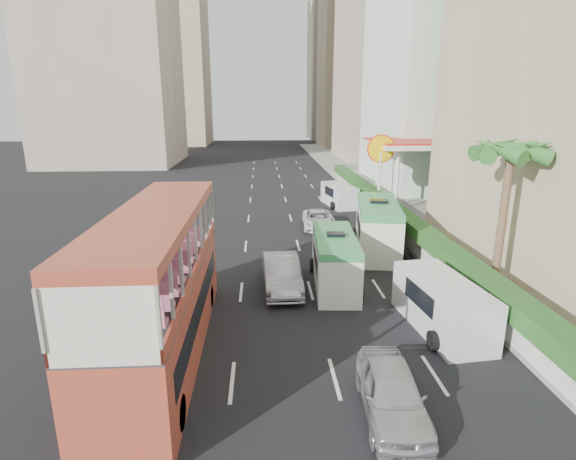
{
  "coord_description": "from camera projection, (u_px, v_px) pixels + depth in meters",
  "views": [
    {
      "loc": [
        -2.6,
        -14.21,
        8.25
      ],
      "look_at": [
        -1.5,
        4.0,
        3.2
      ],
      "focal_mm": 28.0,
      "sensor_mm": 36.0,
      "label": 1
    }
  ],
  "objects": [
    {
      "name": "double_decker_bus",
      "position": [
        161.0,
        283.0,
        15.0
      ],
      "size": [
        2.5,
        11.0,
        5.06
      ],
      "primitive_type": "cube",
      "color": "#AE422B",
      "rests_on": "ground"
    },
    {
      "name": "panel_van_near",
      "position": [
        442.0,
        305.0,
        17.04
      ],
      "size": [
        2.47,
        5.03,
        1.94
      ],
      "primitive_type": "cube",
      "rotation": [
        0.0,
        0.0,
        0.11
      ],
      "color": "silver",
      "rests_on": "ground"
    },
    {
      "name": "palm_tree",
      "position": [
        502.0,
        223.0,
        19.43
      ],
      "size": [
        0.36,
        0.36,
        6.4
      ],
      "primitive_type": "cylinder",
      "color": "brown",
      "rests_on": "sidewalk"
    },
    {
      "name": "tower_far_b",
      "position": [
        338.0,
        57.0,
        111.73
      ],
      "size": [
        14.0,
        14.0,
        40.0
      ],
      "primitive_type": "cube",
      "color": "tan",
      "rests_on": "ground"
    },
    {
      "name": "sidewalk",
      "position": [
        390.0,
        199.0,
        40.58
      ],
      "size": [
        6.0,
        120.0,
        0.18
      ],
      "primitive_type": "cube",
      "color": "#99968C",
      "rests_on": "ground"
    },
    {
      "name": "van_asset",
      "position": [
        318.0,
        228.0,
        31.5
      ],
      "size": [
        2.24,
        4.42,
        1.2
      ],
      "primitive_type": "imported",
      "rotation": [
        0.0,
        0.0,
        -0.06
      ],
      "color": "silver",
      "rests_on": "ground"
    },
    {
      "name": "car_silver_lane_a",
      "position": [
        282.0,
        289.0,
        21.0
      ],
      "size": [
        1.79,
        4.7,
        1.53
      ],
      "primitive_type": "imported",
      "rotation": [
        0.0,
        0.0,
        0.04
      ],
      "color": "#B1B3B8",
      "rests_on": "ground"
    },
    {
      "name": "shell_station",
      "position": [
        410.0,
        173.0,
        38.0
      ],
      "size": [
        6.5,
        8.0,
        5.5
      ],
      "primitive_type": "cube",
      "color": "silver",
      "rests_on": "ground"
    },
    {
      "name": "hedge",
      "position": [
        396.0,
        212.0,
        29.45
      ],
      "size": [
        1.1,
        44.0,
        0.7
      ],
      "primitive_type": "cube",
      "color": "#2D6626",
      "rests_on": "kerb_wall"
    },
    {
      "name": "ground_plane",
      "position": [
        337.0,
        345.0,
        16.03
      ],
      "size": [
        200.0,
        200.0,
        0.0
      ],
      "primitive_type": "plane",
      "color": "black",
      "rests_on": "ground"
    },
    {
      "name": "panel_van_far",
      "position": [
        339.0,
        195.0,
        38.23
      ],
      "size": [
        2.62,
        4.79,
        1.81
      ],
      "primitive_type": "cube",
      "rotation": [
        0.0,
        0.0,
        0.19
      ],
      "color": "silver",
      "rests_on": "ground"
    },
    {
      "name": "car_silver_lane_b",
      "position": [
        390.0,
        414.0,
        12.45
      ],
      "size": [
        1.89,
        4.15,
        1.38
      ],
      "primitive_type": "imported",
      "rotation": [
        0.0,
        0.0,
        -0.07
      ],
      "color": "#B1B3B8",
      "rests_on": "ground"
    },
    {
      "name": "tower_left_b",
      "position": [
        167.0,
        34.0,
        95.19
      ],
      "size": [
        16.0,
        16.0,
        46.0
      ],
      "primitive_type": "cube",
      "color": "tan",
      "rests_on": "ground"
    },
    {
      "name": "minibus_far",
      "position": [
        377.0,
        227.0,
        26.07
      ],
      "size": [
        3.31,
        6.85,
        2.91
      ],
      "primitive_type": "cube",
      "rotation": [
        0.0,
        0.0,
        -0.18
      ],
      "color": "silver",
      "rests_on": "ground"
    },
    {
      "name": "kerb_wall",
      "position": [
        395.0,
        225.0,
        29.67
      ],
      "size": [
        0.3,
        44.0,
        1.0
      ],
      "primitive_type": "cube",
      "color": "silver",
      "rests_on": "sidewalk"
    },
    {
      "name": "tower_far_a",
      "position": [
        356.0,
        35.0,
        90.03
      ],
      "size": [
        14.0,
        14.0,
        44.0
      ],
      "primitive_type": "cube",
      "color": "tan",
      "rests_on": "ground"
    },
    {
      "name": "minibus_near",
      "position": [
        335.0,
        261.0,
        21.1
      ],
      "size": [
        2.22,
        5.65,
        2.45
      ],
      "primitive_type": "cube",
      "rotation": [
        0.0,
        0.0,
        -0.07
      ],
      "color": "silver",
      "rests_on": "ground"
    }
  ]
}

